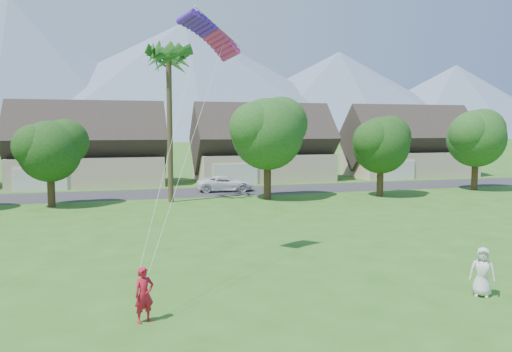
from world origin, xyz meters
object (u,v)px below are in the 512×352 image
object	(u,v)px
parked_car	(225,184)
kite_flyer	(144,295)
parafoil_kite	(210,32)
watcher	(482,272)

from	to	relation	value
parked_car	kite_flyer	bearing A→B (deg)	168.50
parked_car	parafoil_kite	size ratio (longest dim) A/B	1.65
watcher	parked_car	size ratio (longest dim) A/B	0.34
kite_flyer	parafoil_kite	bearing A→B (deg)	41.68
kite_flyer	watcher	xyz separation A→B (m)	(11.74, -0.80, 0.02)
kite_flyer	parafoil_kite	world-z (taller)	parafoil_kite
watcher	parafoil_kite	size ratio (longest dim) A/B	0.56
parked_car	parafoil_kite	bearing A→B (deg)	171.63
kite_flyer	watcher	bearing A→B (deg)	-25.38
kite_flyer	watcher	world-z (taller)	watcher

